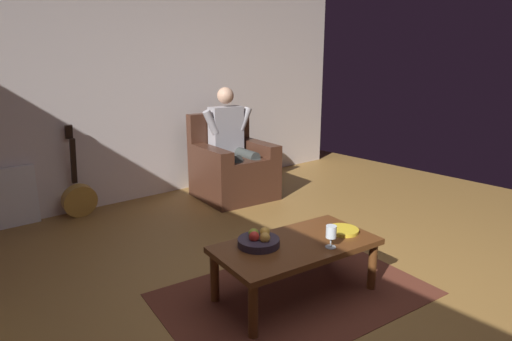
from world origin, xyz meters
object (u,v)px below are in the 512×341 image
object	(u,v)px
guitar	(79,197)
coffee_table	(296,250)
person_seated	(232,140)
armchair	(232,169)
wine_glass_near	(331,233)
decorative_dish	(343,230)
fruit_bowl	(259,240)

from	to	relation	value
guitar	coffee_table	bearing A→B (deg)	103.67
person_seated	coffee_table	xyz separation A→B (m)	(1.01, 2.06, -0.35)
armchair	coffee_table	distance (m)	2.29
coffee_table	wine_glass_near	bearing A→B (deg)	121.31
wine_glass_near	decorative_dish	world-z (taller)	wine_glass_near
person_seated	decorative_dish	distance (m)	2.25
armchair	decorative_dish	xyz separation A→B (m)	(0.62, 2.14, 0.06)
guitar	fruit_bowl	size ratio (longest dim) A/B	3.42
coffee_table	fruit_bowl	size ratio (longest dim) A/B	4.16
armchair	coffee_table	size ratio (longest dim) A/B	0.84
guitar	wine_glass_near	xyz separation A→B (m)	(-0.74, 2.73, 0.28)
armchair	decorative_dish	world-z (taller)	armchair
fruit_bowl	decorative_dish	bearing A→B (deg)	161.06
guitar	decorative_dish	world-z (taller)	guitar
armchair	fruit_bowl	bearing A→B (deg)	63.10
person_seated	decorative_dish	world-z (taller)	person_seated
guitar	fruit_bowl	xyz separation A→B (m)	(-0.39, 2.40, 0.21)
person_seated	guitar	size ratio (longest dim) A/B	1.34
person_seated	fruit_bowl	size ratio (longest dim) A/B	4.59
coffee_table	wine_glass_near	distance (m)	0.28
armchair	wine_glass_near	size ratio (longest dim) A/B	6.41
coffee_table	fruit_bowl	xyz separation A→B (m)	(0.22, -0.13, 0.09)
person_seated	wine_glass_near	size ratio (longest dim) A/B	8.44
guitar	decorative_dish	bearing A→B (deg)	111.06
person_seated	wine_glass_near	world-z (taller)	person_seated
armchair	wine_glass_near	distance (m)	2.43
armchair	wine_glass_near	bearing A→B (deg)	74.10
guitar	wine_glass_near	distance (m)	2.84
armchair	person_seated	size ratio (longest dim) A/B	0.76
guitar	wine_glass_near	bearing A→B (deg)	105.08
guitar	wine_glass_near	size ratio (longest dim) A/B	6.29
person_seated	fruit_bowl	world-z (taller)	person_seated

